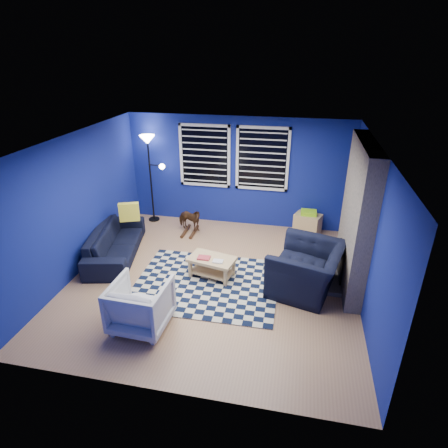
% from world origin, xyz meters
% --- Properties ---
extents(floor, '(5.00, 5.00, 0.00)m').
position_xyz_m(floor, '(0.00, 0.00, 0.00)').
color(floor, tan).
rests_on(floor, ground).
extents(ceiling, '(5.00, 5.00, 0.00)m').
position_xyz_m(ceiling, '(0.00, 0.00, 2.50)').
color(ceiling, white).
rests_on(ceiling, wall_back).
extents(wall_back, '(5.00, 0.00, 5.00)m').
position_xyz_m(wall_back, '(0.00, 2.50, 1.25)').
color(wall_back, navy).
rests_on(wall_back, floor).
extents(wall_left, '(0.00, 5.00, 5.00)m').
position_xyz_m(wall_left, '(-2.50, 0.00, 1.25)').
color(wall_left, navy).
rests_on(wall_left, floor).
extents(wall_right, '(0.00, 5.00, 5.00)m').
position_xyz_m(wall_right, '(2.50, 0.00, 1.25)').
color(wall_right, navy).
rests_on(wall_right, floor).
extents(fireplace, '(0.65, 2.00, 2.50)m').
position_xyz_m(fireplace, '(2.36, 0.50, 1.20)').
color(fireplace, gray).
rests_on(fireplace, floor).
extents(window_left, '(1.17, 0.06, 1.42)m').
position_xyz_m(window_left, '(-0.75, 2.46, 1.60)').
color(window_left, black).
rests_on(window_left, wall_back).
extents(window_right, '(1.17, 0.06, 1.42)m').
position_xyz_m(window_right, '(0.55, 2.46, 1.60)').
color(window_right, black).
rests_on(window_right, wall_back).
extents(tv, '(0.07, 1.00, 0.58)m').
position_xyz_m(tv, '(2.45, 2.00, 1.40)').
color(tv, black).
rests_on(tv, wall_right).
extents(rug, '(2.52, 2.03, 0.02)m').
position_xyz_m(rug, '(-0.08, -0.15, 0.01)').
color(rug, black).
rests_on(rug, floor).
extents(sofa, '(2.16, 1.22, 0.59)m').
position_xyz_m(sofa, '(-2.10, 0.46, 0.30)').
color(sofa, black).
rests_on(sofa, floor).
extents(armchair_big, '(1.49, 1.38, 0.81)m').
position_xyz_m(armchair_big, '(1.62, 0.04, 0.41)').
color(armchair_big, black).
rests_on(armchair_big, floor).
extents(armchair_bent, '(0.84, 0.86, 0.76)m').
position_xyz_m(armchair_bent, '(-0.76, -1.42, 0.38)').
color(armchair_bent, gray).
rests_on(armchair_bent, floor).
extents(rocking_horse, '(0.45, 0.69, 0.53)m').
position_xyz_m(rocking_horse, '(-0.95, 1.74, 0.34)').
color(rocking_horse, '#482817').
rests_on(rocking_horse, floor).
extents(coffee_table, '(0.90, 0.64, 0.41)m').
position_xyz_m(coffee_table, '(-0.04, 0.09, 0.29)').
color(coffee_table, tan).
rests_on(coffee_table, rug).
extents(cabinet, '(0.65, 0.54, 0.55)m').
position_xyz_m(cabinet, '(1.65, 2.25, 0.25)').
color(cabinet, tan).
rests_on(cabinet, floor).
extents(floor_lamp, '(0.56, 0.34, 2.05)m').
position_xyz_m(floor_lamp, '(-1.98, 2.25, 1.68)').
color(floor_lamp, black).
rests_on(floor_lamp, floor).
extents(throw_pillow, '(0.42, 0.26, 0.38)m').
position_xyz_m(throw_pillow, '(-1.95, 0.89, 0.78)').
color(throw_pillow, yellow).
rests_on(throw_pillow, sofa).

